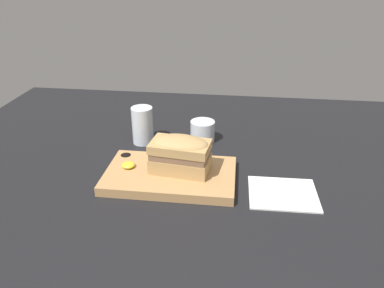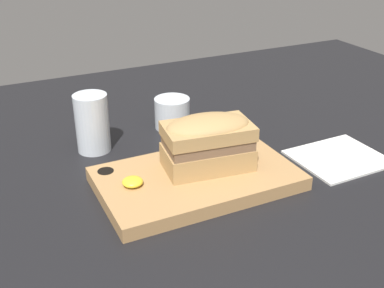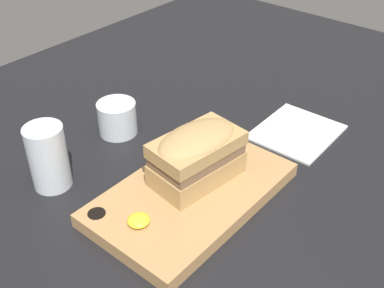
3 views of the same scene
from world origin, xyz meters
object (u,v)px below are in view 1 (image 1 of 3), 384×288
object	(u,v)px
napkin	(283,194)
sandwich	(180,153)
serving_board	(170,175)
wine_glass	(203,132)
water_glass	(143,128)

from	to	relation	value
napkin	sandwich	bearing A→B (deg)	170.58
serving_board	sandwich	size ratio (longest dim) A/B	2.11
serving_board	sandwich	bearing A→B (deg)	20.23
serving_board	wine_glass	bearing A→B (deg)	75.85
sandwich	water_glass	xyz separation A→B (cm)	(-14.28, 19.05, -2.49)
serving_board	napkin	world-z (taller)	serving_board
water_glass	wine_glass	xyz separation A→B (cm)	(17.60, 3.21, -1.98)
wine_glass	napkin	xyz separation A→B (cm)	(21.79, -26.42, -2.63)
serving_board	sandwich	xyz separation A→B (cm)	(2.53, 0.93, 6.12)
water_glass	napkin	world-z (taller)	water_glass
sandwich	wine_glass	distance (cm)	22.94
serving_board	sandwich	world-z (taller)	sandwich
serving_board	wine_glass	xyz separation A→B (cm)	(5.85, 23.19, 1.65)
serving_board	water_glass	bearing A→B (deg)	120.47
wine_glass	napkin	distance (cm)	34.35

